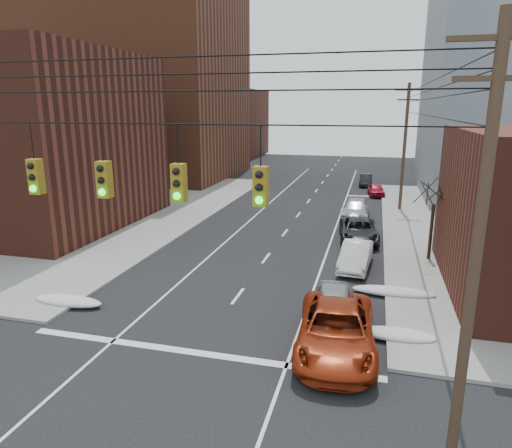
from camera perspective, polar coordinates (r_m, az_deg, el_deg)
The scene contains 23 objects.
sidewalk_nw at distance 48.94m, azimuth -28.35°, elevation 2.16°, with size 40.00×40.00×0.15m, color gray.
building_brick_tall at distance 63.78m, azimuth -14.45°, elevation 19.40°, with size 24.00×20.00×30.00m, color brown.
building_brick_near at distance 41.13m, azimuth -28.95°, elevation 9.16°, with size 20.00×16.00×13.00m, color #522218.
building_brick_far at distance 88.02m, azimuth -6.93°, elevation 12.38°, with size 22.00×18.00×12.00m, color #522218.
building_glass at distance 79.94m, azimuth 28.50°, elevation 14.19°, with size 20.00×18.00×22.00m, color gray.
utility_pole_right at distance 11.61m, azimuth 25.83°, elevation -3.25°, with size 2.20×0.28×11.00m.
utility_pole_far at distance 42.09m, azimuth 18.08°, elevation 9.34°, with size 2.20×0.28×11.00m.
traffic_signals at distance 12.57m, azimuth -14.29°, elevation 5.50°, with size 17.00×0.42×2.02m.
bare_tree at distance 28.90m, azimuth 21.09°, elevation 0.05°, with size 2.09×2.20×4.93m.
snow_nw at distance 23.37m, azimuth -22.44°, elevation -8.87°, with size 3.50×1.08×0.42m, color silver.
snow_ne at distance 19.54m, azimuth 17.20°, elevation -13.06°, with size 3.00×1.08×0.42m, color silver.
snow_east_far at distance 23.64m, azimuth 16.81°, elevation -8.10°, with size 4.00×1.08×0.42m, color silver.
red_pickup at distance 17.90m, azimuth 9.99°, elevation -12.91°, with size 2.87×6.23×1.73m, color maroon.
parked_car_a at distance 19.99m, azimuth 9.68°, elevation -10.14°, with size 1.83×4.54×1.55m, color #A09FA4.
parked_car_b at distance 26.80m, azimuth 12.35°, elevation -3.91°, with size 1.56×4.47×1.47m, color silver.
parked_car_c at distance 32.22m, azimuth 12.72°, elevation -0.79°, with size 2.50×5.43×1.51m, color black.
parked_car_d at distance 38.69m, azimuth 12.35°, elevation 1.80°, with size 2.16×5.32×1.54m, color #ABABB0.
parked_car_e at distance 49.21m, azimuth 14.79°, elevation 4.16°, with size 1.51×3.74×1.27m, color maroon.
parked_car_f at distance 55.29m, azimuth 13.57°, elevation 5.37°, with size 1.45×4.16×1.37m, color black.
lot_car_a at distance 37.13m, azimuth -19.97°, elevation 0.92°, with size 1.58×4.53×1.49m, color white.
lot_car_b at distance 40.11m, azimuth -16.96°, elevation 1.95°, with size 2.09×4.53×1.26m, color #A09FA4.
lot_car_c at distance 37.05m, azimuth -23.63°, elevation 0.38°, with size 1.79×4.41×1.28m, color black.
lot_car_d at distance 42.07m, azimuth -19.42°, elevation 2.35°, with size 1.53×3.81×1.30m, color silver.
Camera 1 is at (6.13, -7.90, 9.03)m, focal length 32.00 mm.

